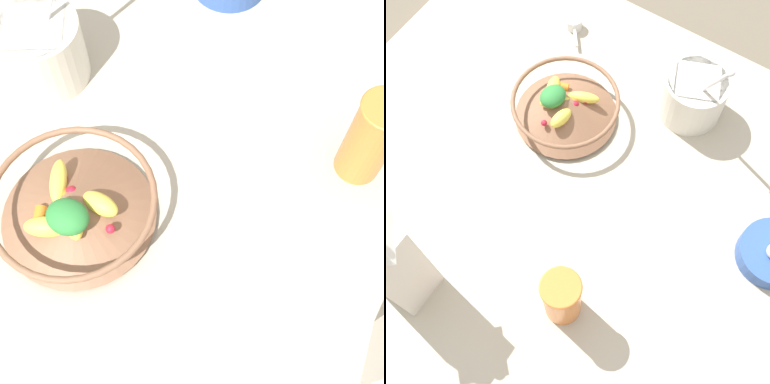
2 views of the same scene
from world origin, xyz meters
The scene contains 5 objects.
ground_plane centered at (0.00, 0.00, 0.00)m, with size 6.00×6.00×0.00m, color #665B4C.
countertop centered at (0.00, 0.00, 0.02)m, with size 1.15×1.15×0.04m.
fruit_bowl centered at (0.21, 0.10, 0.08)m, with size 0.24×0.24×0.09m.
yogurt_tub centered at (0.37, -0.13, 0.11)m, with size 0.14×0.14×0.25m.
drinking_cup centered at (-0.16, -0.14, 0.12)m, with size 0.07×0.07×0.16m.
Camera 1 is at (-0.06, 0.33, 0.78)m, focal length 50.00 mm.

